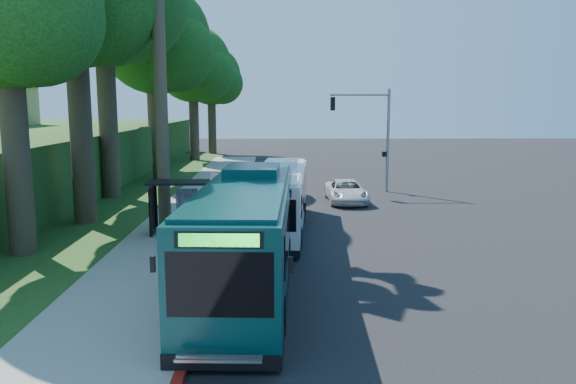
{
  "coord_description": "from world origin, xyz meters",
  "views": [
    {
      "loc": [
        -2.86,
        -28.11,
        5.99
      ],
      "look_at": [
        -2.21,
        1.0,
        1.41
      ],
      "focal_mm": 35.0,
      "sensor_mm": 36.0,
      "label": 1
    }
  ],
  "objects_px": {
    "white_bus": "(280,198)",
    "bus_shelter": "(179,197)",
    "teal_bus": "(248,230)",
    "pickup": "(346,191)"
  },
  "relations": [
    {
      "from": "white_bus",
      "to": "pickup",
      "type": "bearing_deg",
      "value": 65.57
    },
    {
      "from": "bus_shelter",
      "to": "teal_bus",
      "type": "distance_m",
      "value": 7.89
    },
    {
      "from": "white_bus",
      "to": "bus_shelter",
      "type": "bearing_deg",
      "value": -161.52
    },
    {
      "from": "teal_bus",
      "to": "bus_shelter",
      "type": "bearing_deg",
      "value": 118.59
    },
    {
      "from": "white_bus",
      "to": "teal_bus",
      "type": "distance_m",
      "value": 8.32
    },
    {
      "from": "bus_shelter",
      "to": "pickup",
      "type": "bearing_deg",
      "value": 44.84
    },
    {
      "from": "bus_shelter",
      "to": "teal_bus",
      "type": "bearing_deg",
      "value": -63.98
    },
    {
      "from": "white_bus",
      "to": "pickup",
      "type": "height_order",
      "value": "white_bus"
    },
    {
      "from": "pickup",
      "to": "teal_bus",
      "type": "bearing_deg",
      "value": -109.39
    },
    {
      "from": "teal_bus",
      "to": "pickup",
      "type": "relative_size",
      "value": 2.59
    }
  ]
}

